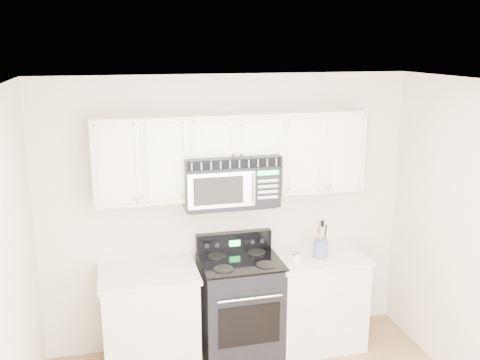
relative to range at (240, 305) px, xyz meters
name	(u,v)px	position (x,y,z in m)	size (l,w,h in m)	color
room	(289,293)	(-0.04, -1.44, 0.82)	(3.51, 3.51, 2.61)	#9E7B55
base_cabinet_left	(150,322)	(-0.84, 0.00, -0.06)	(0.86, 0.65, 0.92)	#EFDDC6
base_cabinet_right	(316,302)	(0.76, 0.00, -0.06)	(0.86, 0.65, 0.92)	#EFDDC6
range	(240,305)	(0.00, 0.00, 0.00)	(0.73, 0.67, 1.11)	black
upper_cabinets	(232,151)	(-0.04, 0.14, 1.45)	(2.44, 0.37, 0.75)	#EFDDC6
microwave	(229,179)	(-0.08, 0.09, 1.20)	(0.84, 0.47, 0.46)	black
utensil_crock	(320,247)	(0.75, -0.07, 0.53)	(0.14, 0.14, 0.36)	slate
shaker_salt	(295,259)	(0.47, -0.17, 0.49)	(0.04, 0.04, 0.10)	silver
shaker_pepper	(298,257)	(0.51, -0.15, 0.49)	(0.04, 0.04, 0.10)	silver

